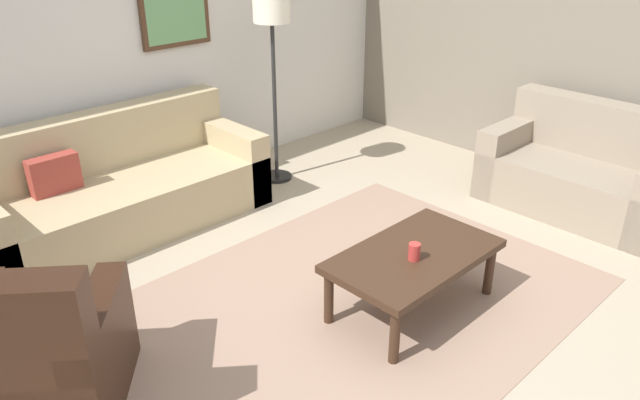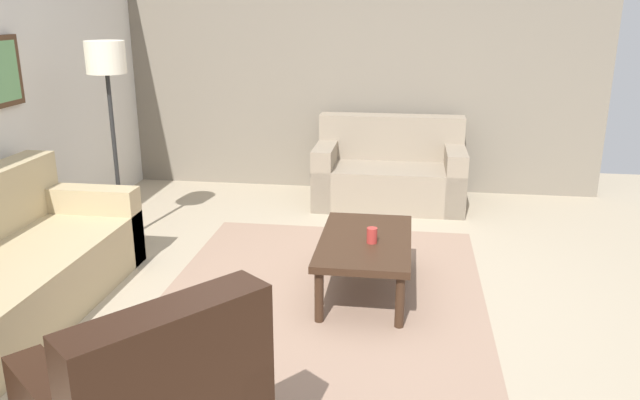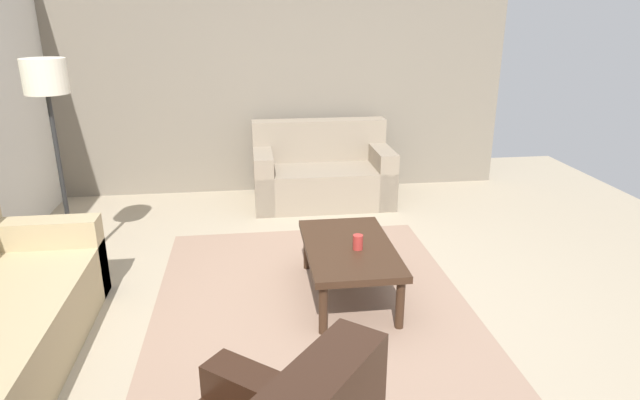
% 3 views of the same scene
% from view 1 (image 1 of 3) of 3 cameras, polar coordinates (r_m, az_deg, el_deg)
% --- Properties ---
extents(ground_plane, '(8.00, 8.00, 0.00)m').
position_cam_1_polar(ground_plane, '(4.03, 2.82, -9.72)').
color(ground_plane, tan).
extents(rear_partition, '(6.00, 0.12, 2.80)m').
position_cam_1_polar(rear_partition, '(5.47, -17.86, 14.71)').
color(rear_partition, silver).
rests_on(rear_partition, ground_plane).
extents(stone_feature_panel, '(0.12, 5.20, 2.80)m').
position_cam_1_polar(stone_feature_panel, '(5.94, 24.03, 14.55)').
color(stone_feature_panel, slate).
rests_on(stone_feature_panel, ground_plane).
extents(area_rug, '(3.16, 2.28, 0.01)m').
position_cam_1_polar(area_rug, '(4.03, 2.82, -9.68)').
color(area_rug, '#967762').
rests_on(area_rug, ground_plane).
extents(couch_main, '(2.29, 0.93, 0.88)m').
position_cam_1_polar(couch_main, '(5.13, -18.61, 0.86)').
color(couch_main, tan).
rests_on(couch_main, ground_plane).
extents(couch_loveseat, '(0.84, 1.51, 0.88)m').
position_cam_1_polar(couch_loveseat, '(5.62, 23.41, 2.25)').
color(couch_loveseat, gray).
rests_on(couch_loveseat, ground_plane).
extents(armchair_leather, '(1.13, 1.13, 0.95)m').
position_cam_1_polar(armchair_leather, '(3.40, -25.34, -13.96)').
color(armchair_leather, black).
rests_on(armchair_leather, ground_plane).
extents(coffee_table, '(1.10, 0.64, 0.41)m').
position_cam_1_polar(coffee_table, '(3.85, 8.78, -5.50)').
color(coffee_table, '#382316').
rests_on(coffee_table, ground_plane).
extents(cup, '(0.07, 0.07, 0.11)m').
position_cam_1_polar(cup, '(3.73, 8.81, -4.80)').
color(cup, '#B2332D').
rests_on(cup, coffee_table).
extents(lamp_standing, '(0.32, 0.32, 1.71)m').
position_cam_1_polar(lamp_standing, '(5.42, -4.50, 15.82)').
color(lamp_standing, black).
rests_on(lamp_standing, ground_plane).
extents(framed_artwork, '(0.66, 0.04, 0.53)m').
position_cam_1_polar(framed_artwork, '(5.59, -13.39, 16.49)').
color(framed_artwork, '#472D1C').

